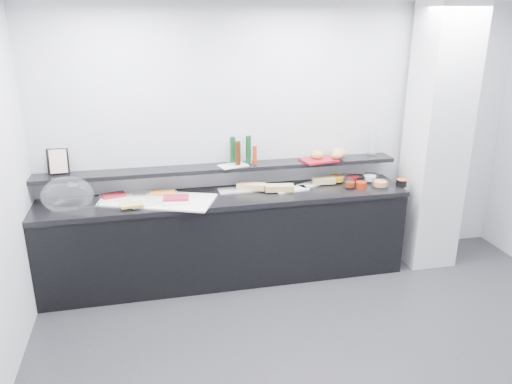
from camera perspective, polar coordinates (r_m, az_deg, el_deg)
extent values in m
plane|color=#2D2D30|center=(4.07, 11.37, -19.82)|extent=(5.00, 5.00, 0.00)
cube|color=silver|center=(5.19, 3.55, 5.99)|extent=(5.00, 0.02, 2.70)
cube|color=silver|center=(5.49, 19.90, 5.61)|extent=(0.50, 0.50, 2.70)
cube|color=black|center=(5.07, -3.39, -5.43)|extent=(3.60, 0.60, 0.85)
cube|color=black|center=(4.90, -3.50, -0.64)|extent=(3.62, 0.62, 0.05)
cube|color=black|center=(4.98, -3.88, 2.79)|extent=(3.60, 0.25, 0.04)
cube|color=#ADB0B4|center=(4.89, -19.79, -1.29)|extent=(0.43, 0.33, 0.04)
ellipsoid|color=silver|center=(4.83, -20.73, -0.33)|extent=(0.49, 0.34, 0.34)
cube|color=white|center=(4.82, -10.98, -0.91)|extent=(1.12, 0.82, 0.01)
cube|color=white|center=(4.92, -15.83, -0.68)|extent=(0.33, 0.24, 0.01)
cube|color=maroon|center=(4.95, -15.97, -0.34)|extent=(0.24, 0.19, 0.02)
cube|color=silver|center=(4.91, -10.75, -0.29)|extent=(0.31, 0.22, 0.01)
cube|color=orange|center=(4.91, -10.64, -0.07)|extent=(0.25, 0.19, 0.02)
cube|color=silver|center=(4.72, -12.62, -1.28)|extent=(0.30, 0.24, 0.01)
cube|color=#E3BF58|center=(4.66, -14.05, -1.42)|extent=(0.22, 0.16, 0.02)
cube|color=white|center=(4.70, -9.19, -1.11)|extent=(0.27, 0.19, 0.01)
cube|color=maroon|center=(4.75, -9.13, -0.67)|extent=(0.25, 0.18, 0.02)
cube|color=silver|center=(5.01, -2.08, 0.24)|extent=(0.40, 0.18, 0.01)
cube|color=#E6BB79|center=(5.00, -0.55, 0.67)|extent=(0.30, 0.21, 0.06)
cylinder|color=silver|center=(4.95, -1.60, 0.17)|extent=(0.16, 0.04, 0.01)
cube|color=white|center=(5.03, 4.07, 0.29)|extent=(0.35, 0.20, 0.01)
cube|color=tan|center=(4.96, 2.69, 0.48)|extent=(0.30, 0.15, 0.06)
cylinder|color=#ABACB2|center=(4.96, 2.84, 0.17)|extent=(0.16, 0.04, 0.01)
cube|color=white|center=(5.20, 6.38, 0.88)|extent=(0.34, 0.25, 0.01)
cube|color=tan|center=(5.22, 7.76, 1.30)|extent=(0.24, 0.11, 0.06)
cylinder|color=silver|center=(5.14, 7.10, 0.74)|extent=(0.15, 0.08, 0.01)
cylinder|color=white|center=(5.35, 10.55, 1.49)|extent=(0.21, 0.21, 0.07)
cylinder|color=orange|center=(5.31, 9.17, 1.57)|extent=(0.19, 0.19, 0.05)
cylinder|color=black|center=(5.36, 11.52, 1.48)|extent=(0.17, 0.17, 0.07)
cylinder|color=#510B0E|center=(5.33, 11.00, 1.54)|extent=(0.16, 0.16, 0.05)
cylinder|color=silver|center=(5.45, 13.02, 1.66)|extent=(0.20, 0.20, 0.07)
cylinder|color=white|center=(5.39, 12.87, 1.59)|extent=(0.17, 0.17, 0.05)
cylinder|color=maroon|center=(5.17, 11.92, 0.77)|extent=(0.13, 0.13, 0.07)
cylinder|color=#61220D|center=(5.14, 10.67, 0.88)|extent=(0.10, 0.10, 0.05)
cylinder|color=white|center=(5.25, 13.98, 0.88)|extent=(0.21, 0.21, 0.07)
cylinder|color=#FE8C3E|center=(5.23, 14.01, 0.94)|extent=(0.15, 0.15, 0.05)
cylinder|color=black|center=(5.34, 16.28, 0.99)|extent=(0.14, 0.14, 0.07)
cylinder|color=#DB4F1D|center=(5.34, 16.33, 1.13)|extent=(0.11, 0.11, 0.05)
cube|color=black|center=(5.06, -21.71, 3.48)|extent=(0.20, 0.07, 0.26)
cube|color=beige|center=(4.99, -21.67, 3.28)|extent=(0.15, 0.05, 0.22)
cube|color=white|center=(4.95, -2.63, 3.04)|extent=(0.31, 0.24, 0.01)
cylinder|color=#103B1B|center=(5.01, -2.67, 4.85)|extent=(0.07, 0.07, 0.26)
cylinder|color=#3E1B0B|center=(4.92, -2.09, 4.46)|extent=(0.07, 0.07, 0.24)
cylinder|color=#103B1A|center=(4.97, -0.87, 4.86)|extent=(0.06, 0.06, 0.28)
cylinder|color=red|center=(4.98, -0.15, 4.29)|extent=(0.05, 0.05, 0.18)
cylinder|color=white|center=(4.99, -0.11, 3.68)|extent=(0.03, 0.03, 0.07)
cylinder|color=silver|center=(5.00, -0.67, 3.69)|extent=(0.04, 0.04, 0.07)
cube|color=maroon|center=(5.17, 7.20, 3.66)|extent=(0.39, 0.31, 0.02)
ellipsoid|color=#BA9247|center=(5.33, 9.39, 4.59)|extent=(0.16, 0.11, 0.08)
ellipsoid|color=tan|center=(5.16, 7.02, 4.22)|extent=(0.14, 0.12, 0.08)
ellipsoid|color=#CF814F|center=(5.20, 9.32, 4.21)|extent=(0.18, 0.15, 0.08)
ellipsoid|color=#AE6D42|center=(5.24, 9.80, 4.31)|extent=(0.16, 0.12, 0.08)
ellipsoid|color=#AC8541|center=(5.20, 6.96, 4.35)|extent=(0.14, 0.11, 0.08)
ellipsoid|color=#BD8B48|center=(5.31, 9.38, 4.53)|extent=(0.14, 0.10, 0.08)
cylinder|color=white|center=(5.43, 13.22, 5.58)|extent=(0.09, 0.09, 0.30)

